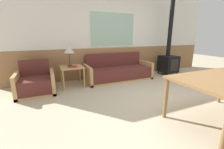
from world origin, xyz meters
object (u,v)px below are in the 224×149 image
armchair (36,84)px  table_lamp (69,50)px  couch (118,72)px  side_table (72,69)px  wood_stove (169,58)px

armchair → table_lamp: size_ratio=1.59×
couch → armchair: 2.37m
armchair → side_table: 0.95m
couch → side_table: size_ratio=3.52×
couch → armchair: bearing=-173.7°
side_table → wood_stove: size_ratio=0.23×
couch → table_lamp: (-1.48, 0.04, 0.75)m
couch → table_lamp: table_lamp is taller
armchair → wood_stove: size_ratio=0.33×
armchair → wood_stove: wood_stove is taller
couch → table_lamp: bearing=178.6°
side_table → wood_stove: 3.37m
side_table → table_lamp: bearing=105.4°
wood_stove → armchair: bearing=-178.3°
wood_stove → side_table: bearing=178.9°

